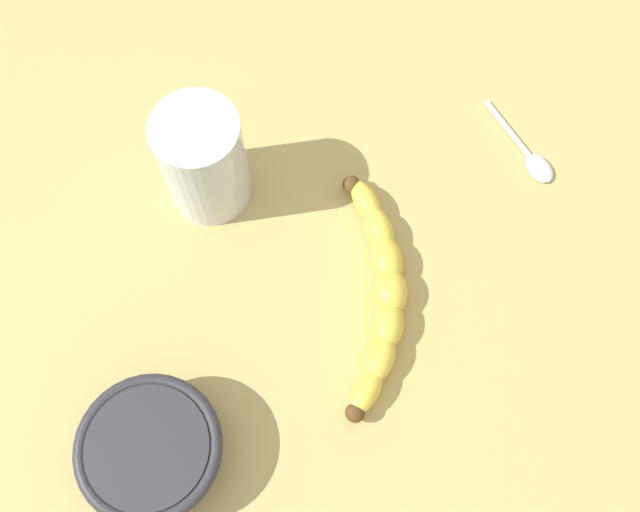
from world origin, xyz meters
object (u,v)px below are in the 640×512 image
ceramic_bowl (152,450)px  teaspoon (535,163)px  banana (380,292)px  smoothie_glass (204,162)px

ceramic_bowl → teaspoon: bearing=-61.1°
banana → teaspoon: 22.00cm
smoothie_glass → ceramic_bowl: smoothie_glass is taller
smoothie_glass → ceramic_bowl: bearing=163.0°
banana → ceramic_bowl: 25.08cm
banana → smoothie_glass: smoothie_glass is taller
smoothie_glass → ceramic_bowl: 26.75cm
banana → teaspoon: size_ratio=2.21×
ceramic_bowl → banana: bearing=-63.5°
teaspoon → smoothie_glass: bearing=-116.3°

